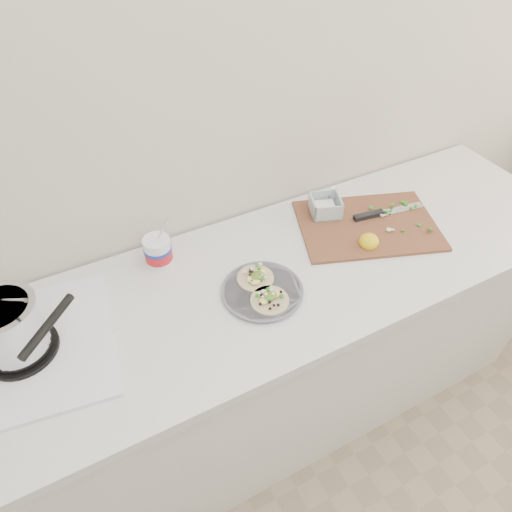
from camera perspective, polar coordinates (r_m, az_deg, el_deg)
name	(u,v)px	position (r m, az deg, el deg)	size (l,w,h in m)	color
counter	(255,357)	(1.82, -0.09, -12.56)	(2.44, 0.66, 0.90)	silver
stove	(14,336)	(1.38, -27.99, -8.86)	(0.54, 0.51, 0.23)	silver
taco_plate	(262,289)	(1.41, 0.80, -4.14)	(0.25, 0.25, 0.04)	slate
tub	(159,249)	(1.50, -12.08, 0.86)	(0.09, 0.09, 0.20)	white
cutboard	(364,221)	(1.70, 13.39, 4.33)	(0.57, 0.48, 0.08)	brown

